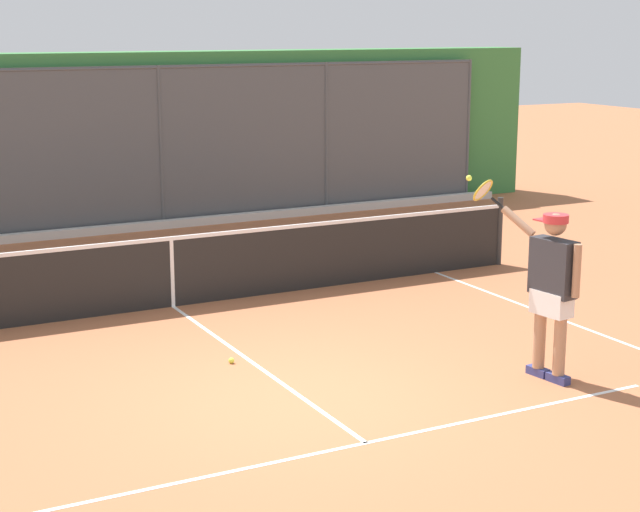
% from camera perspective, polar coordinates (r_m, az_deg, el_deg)
% --- Properties ---
extents(ground_plane, '(60.00, 60.00, 0.00)m').
position_cam_1_polar(ground_plane, '(10.48, -0.96, -7.92)').
color(ground_plane, '#A8603D').
extents(court_line_markings, '(8.49, 9.48, 0.01)m').
position_cam_1_polar(court_line_markings, '(9.16, 3.67, -11.08)').
color(court_line_markings, white).
rests_on(court_line_markings, ground).
extents(fence_backdrop, '(20.27, 1.37, 3.21)m').
position_cam_1_polar(fence_backdrop, '(19.37, -14.34, 6.10)').
color(fence_backdrop, '#474C51').
rests_on(fence_backdrop, ground).
extents(tennis_net, '(10.91, 0.09, 1.07)m').
position_cam_1_polar(tennis_net, '(13.81, -8.24, -0.82)').
color(tennis_net, '#2D2D2D').
rests_on(tennis_net, ground).
extents(tennis_player, '(0.61, 1.42, 2.09)m').
position_cam_1_polar(tennis_player, '(11.01, 12.73, -1.39)').
color(tennis_player, navy).
rests_on(tennis_player, ground).
extents(tennis_ball_mid_court, '(0.07, 0.07, 0.07)m').
position_cam_1_polar(tennis_ball_mid_court, '(11.55, -4.95, -5.82)').
color(tennis_ball_mid_court, '#D6E042').
rests_on(tennis_ball_mid_court, ground).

